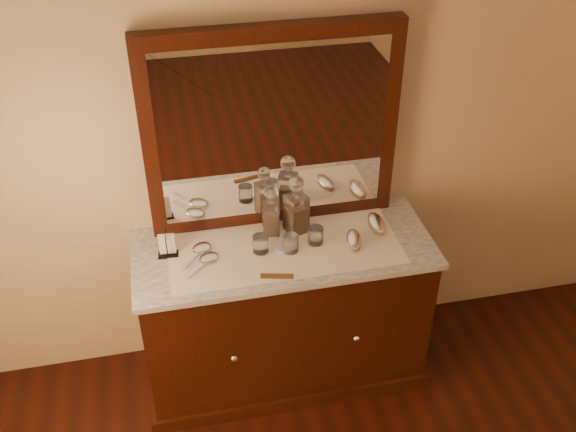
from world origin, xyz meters
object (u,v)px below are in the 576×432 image
at_px(pin_dish, 284,247).
at_px(brush_near, 354,241).
at_px(napkin_rack, 167,245).
at_px(decanter_right, 296,210).
at_px(brush_far, 377,224).
at_px(decanter_left, 271,215).
at_px(dresser_cabinet, 284,314).
at_px(mirror_frame, 272,130).
at_px(comb, 277,276).
at_px(hand_mirror_inner, 206,260).
at_px(hand_mirror_outer, 199,250).

distance_m(pin_dish, brush_near, 0.34).
relative_size(napkin_rack, decanter_right, 0.46).
bearing_deg(brush_far, decanter_left, 171.51).
bearing_deg(dresser_cabinet, napkin_rack, 174.47).
distance_m(mirror_frame, decanter_right, 0.41).
xyz_separation_m(comb, hand_mirror_inner, (-0.30, 0.17, 0.00)).
bearing_deg(brush_far, hand_mirror_outer, -179.72).
height_order(mirror_frame, hand_mirror_outer, mirror_frame).
bearing_deg(hand_mirror_outer, decanter_right, 8.18).
distance_m(comb, brush_far, 0.61).
distance_m(napkin_rack, decanter_right, 0.64).
distance_m(pin_dish, hand_mirror_outer, 0.40).
relative_size(dresser_cabinet, pin_dish, 17.12).
bearing_deg(brush_near, decanter_left, 154.05).
bearing_deg(brush_far, hand_mirror_inner, -174.23).
bearing_deg(decanter_right, brush_near, -34.27).
bearing_deg(dresser_cabinet, brush_far, 5.36).
distance_m(brush_far, hand_mirror_outer, 0.88).
relative_size(decanter_right, brush_far, 1.80).
height_order(decanter_left, brush_near, decanter_left).
bearing_deg(brush_far, napkin_rack, 179.57).
xyz_separation_m(dresser_cabinet, napkin_rack, (-0.54, 0.05, 0.50)).
relative_size(brush_far, hand_mirror_inner, 0.92).
height_order(mirror_frame, napkin_rack, mirror_frame).
relative_size(mirror_frame, hand_mirror_inner, 6.34).
relative_size(brush_near, hand_mirror_outer, 0.84).
height_order(napkin_rack, decanter_right, decanter_right).
distance_m(comb, brush_near, 0.44).
height_order(comb, decanter_left, decanter_left).
relative_size(mirror_frame, brush_near, 7.12).
distance_m(dresser_cabinet, brush_far, 0.67).
bearing_deg(dresser_cabinet, hand_mirror_outer, 174.16).
distance_m(comb, decanter_right, 0.38).
distance_m(decanter_right, hand_mirror_inner, 0.50).
bearing_deg(comb, decanter_right, 77.13).
relative_size(pin_dish, hand_mirror_inner, 0.43).
bearing_deg(decanter_left, hand_mirror_inner, -154.28).
bearing_deg(decanter_right, napkin_rack, -174.76).
height_order(comb, decanter_right, decanter_right).
relative_size(brush_far, hand_mirror_outer, 0.87).
xyz_separation_m(dresser_cabinet, brush_far, (0.48, 0.04, 0.47)).
xyz_separation_m(comb, decanter_right, (0.16, 0.32, 0.12)).
bearing_deg(hand_mirror_inner, brush_near, -1.26).
bearing_deg(pin_dish, brush_near, -6.44).
bearing_deg(hand_mirror_inner, pin_dish, 3.41).
relative_size(pin_dish, decanter_left, 0.30).
xyz_separation_m(mirror_frame, napkin_rack, (-0.54, -0.19, -0.44)).
relative_size(dresser_cabinet, mirror_frame, 1.17).
height_order(pin_dish, brush_far, brush_far).
bearing_deg(hand_mirror_outer, hand_mirror_inner, -74.28).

